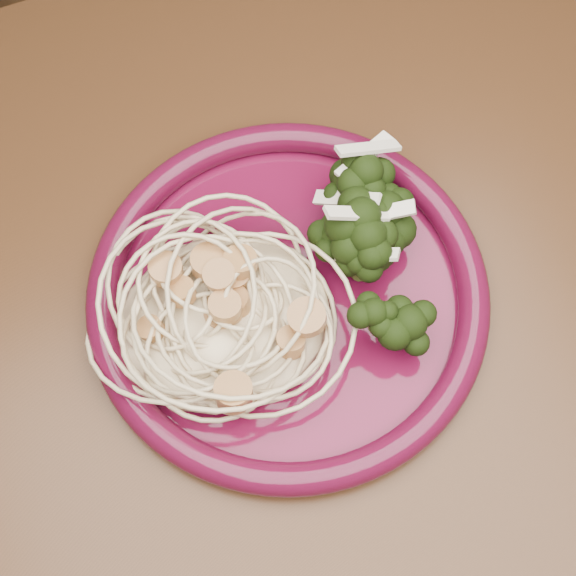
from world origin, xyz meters
The scene contains 6 objects.
dining_table centered at (0.00, 0.00, 0.65)m, with size 1.20×0.80×0.75m.
dinner_plate centered at (-0.08, 0.05, 0.76)m, with size 0.30×0.30×0.02m.
spaghetti_pile centered at (-0.12, 0.05, 0.77)m, with size 0.15×0.13×0.03m, color beige.
scallop_cluster centered at (-0.12, 0.05, 0.81)m, with size 0.13×0.13×0.04m, color tan, non-canonical shape.
broccoli_pile centered at (-0.01, 0.05, 0.78)m, with size 0.09×0.15×0.05m, color black.
onion_garnish centered at (-0.01, 0.05, 0.81)m, with size 0.06×0.10×0.06m, color silver, non-canonical shape.
Camera 1 is at (-0.16, -0.16, 1.28)m, focal length 50.00 mm.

